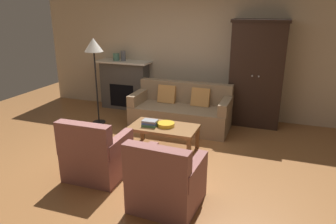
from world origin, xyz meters
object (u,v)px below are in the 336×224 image
at_px(couch, 181,112).
at_px(book_stack, 150,123).
at_px(fruit_bowl, 166,124).
at_px(armchair_near_left, 96,155).
at_px(armoire, 257,74).
at_px(armchair_near_right, 166,182).
at_px(mantel_vase_jade, 116,57).
at_px(mantel_vase_slate, 123,56).
at_px(fireplace, 125,84).
at_px(coffee_table, 164,129).
at_px(floor_lamp, 94,50).

relative_size(couch, book_stack, 7.46).
distance_m(fruit_bowl, armchair_near_left, 1.30).
distance_m(armoire, armchair_near_right, 3.41).
height_order(mantel_vase_jade, armchair_near_right, mantel_vase_jade).
bearing_deg(mantel_vase_slate, book_stack, -52.81).
bearing_deg(armchair_near_left, book_stack, 70.99).
relative_size(armoire, mantel_vase_slate, 9.29).
xyz_separation_m(fireplace, coffee_table, (1.68, -1.87, -0.20)).
xyz_separation_m(fruit_bowl, mantel_vase_slate, (-1.71, 1.84, 0.78)).
height_order(mantel_vase_jade, mantel_vase_slate, mantel_vase_slate).
height_order(fireplace, couch, fireplace).
bearing_deg(mantel_vase_jade, coffee_table, -44.93).
bearing_deg(book_stack, floor_lamp, 151.29).
bearing_deg(floor_lamp, fireplace, 87.55).
distance_m(armoire, couch, 1.66).
bearing_deg(armoire, fruit_bowl, -124.88).
relative_size(armchair_near_left, armchair_near_right, 1.00).
relative_size(mantel_vase_slate, armchair_near_left, 0.25).
bearing_deg(fireplace, mantel_vase_jade, -174.31).
height_order(book_stack, floor_lamp, floor_lamp).
height_order(armoire, couch, armoire).
xyz_separation_m(couch, fruit_bowl, (0.09, -1.10, 0.13)).
distance_m(mantel_vase_jade, armchair_near_right, 4.21).
bearing_deg(couch, coffee_table, -87.22).
bearing_deg(coffee_table, armoire, 54.55).
height_order(fruit_bowl, floor_lamp, floor_lamp).
xyz_separation_m(armchair_near_left, floor_lamp, (-1.14, 1.88, 1.18)).
distance_m(couch, mantel_vase_jade, 2.14).
height_order(fireplace, mantel_vase_jade, mantel_vase_jade).
distance_m(armchair_near_left, floor_lamp, 2.50).
xyz_separation_m(coffee_table, book_stack, (-0.22, -0.07, 0.11)).
height_order(fruit_bowl, book_stack, book_stack).
distance_m(couch, floor_lamp, 2.07).
distance_m(fruit_bowl, book_stack, 0.27).
distance_m(book_stack, mantel_vase_slate, 2.53).
distance_m(couch, coffee_table, 1.11).
bearing_deg(book_stack, fireplace, 126.93).
height_order(fruit_bowl, armchair_near_left, armchair_near_left).
bearing_deg(fruit_bowl, book_stack, -162.21).
bearing_deg(armchair_near_right, armchair_near_left, 163.89).
bearing_deg(book_stack, couch, 82.07).
distance_m(mantel_vase_slate, armchair_near_left, 3.30).
xyz_separation_m(armoire, fruit_bowl, (-1.24, -1.78, -0.59)).
xyz_separation_m(coffee_table, armchair_near_left, (-0.58, -1.13, -0.05)).
xyz_separation_m(coffee_table, armchair_near_right, (0.58, -1.46, -0.05)).
bearing_deg(armchair_near_right, fireplace, 124.05).
xyz_separation_m(armoire, book_stack, (-1.49, -1.86, -0.57)).
bearing_deg(fireplace, armchair_near_right, -55.95).
relative_size(fireplace, floor_lamp, 0.73).
xyz_separation_m(armoire, armchair_near_left, (-1.86, -2.92, -0.72)).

